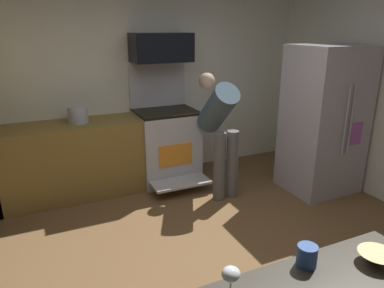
% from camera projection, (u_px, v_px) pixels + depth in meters
% --- Properties ---
extents(ground_plane, '(5.20, 4.80, 0.02)m').
position_uv_depth(ground_plane, '(207.00, 273.00, 3.03)').
color(ground_plane, brown).
extents(wall_back, '(5.20, 0.12, 2.60)m').
position_uv_depth(wall_back, '(127.00, 81.00, 4.64)').
color(wall_back, silver).
rests_on(wall_back, ground).
extents(lower_cabinet_run, '(2.40, 0.60, 0.90)m').
position_uv_depth(lower_cabinet_run, '(65.00, 161.00, 4.24)').
color(lower_cabinet_run, olive).
rests_on(lower_cabinet_run, ground).
extents(oven_range, '(0.76, 0.96, 1.55)m').
position_uv_depth(oven_range, '(166.00, 143.00, 4.72)').
color(oven_range, silver).
rests_on(oven_range, ground).
extents(microwave, '(0.74, 0.38, 0.35)m').
position_uv_depth(microwave, '(161.00, 48.00, 4.41)').
color(microwave, black).
rests_on(microwave, oven_range).
extents(refrigerator, '(0.82, 0.74, 1.78)m').
position_uv_depth(refrigerator, '(324.00, 120.00, 4.33)').
color(refrigerator, '#B5B0BD').
rests_on(refrigerator, ground).
extents(person_cook, '(0.31, 0.72, 1.44)m').
position_uv_depth(person_cook, '(219.00, 125.00, 4.23)').
color(person_cook, '#606060').
rests_on(person_cook, ground).
extents(mixing_bowl_large, '(0.18, 0.18, 0.05)m').
position_uv_depth(mixing_bowl_large, '(377.00, 258.00, 1.70)').
color(mixing_bowl_large, '#E4C578').
rests_on(mixing_bowl_large, counter_island).
extents(wine_glass_near, '(0.08, 0.08, 0.15)m').
position_uv_depth(wine_glass_near, '(231.00, 275.00, 1.45)').
color(wine_glass_near, silver).
rests_on(wine_glass_near, counter_island).
extents(mug_coffee, '(0.10, 0.10, 0.10)m').
position_uv_depth(mug_coffee, '(307.00, 256.00, 1.68)').
color(mug_coffee, '#2D5091').
rests_on(mug_coffee, counter_island).
extents(stock_pot, '(0.23, 0.23, 0.19)m').
position_uv_depth(stock_pot, '(78.00, 115.00, 4.15)').
color(stock_pot, '#B1B8C4').
rests_on(stock_pot, lower_cabinet_run).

